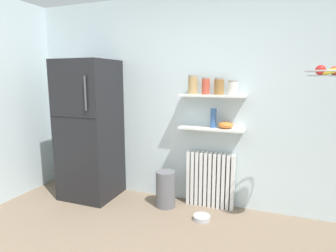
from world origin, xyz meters
TOP-DOWN VIEW (x-y plane):
  - back_wall at (0.00, 2.05)m, footprint 7.04×0.10m
  - refrigerator at (-1.28, 1.68)m, footprint 0.69×0.68m
  - radiator at (0.31, 1.92)m, footprint 0.59×0.12m
  - wall_shelf_lower at (0.31, 1.89)m, footprint 0.77×0.22m
  - wall_shelf_upper at (0.31, 1.89)m, footprint 0.77×0.22m
  - storage_jar_0 at (0.08, 1.89)m, footprint 0.11×0.11m
  - storage_jar_1 at (0.23, 1.89)m, footprint 0.09×0.09m
  - storage_jar_2 at (0.39, 1.89)m, footprint 0.11×0.11m
  - storage_jar_3 at (0.55, 1.89)m, footprint 0.11×0.11m
  - vase at (0.34, 1.89)m, footprint 0.07×0.07m
  - shelf_bowl at (0.49, 1.89)m, footprint 0.18×0.18m
  - trash_bin at (-0.20, 1.71)m, footprint 0.24×0.24m
  - pet_food_bowl at (0.31, 1.53)m, footprint 0.19×0.19m
  - hanging_fruit_basket at (1.41, 1.46)m, footprint 0.33×0.33m

SIDE VIEW (x-z plane):
  - pet_food_bowl at x=0.31m, z-range 0.00..0.05m
  - trash_bin at x=-0.20m, z-range 0.00..0.46m
  - radiator at x=0.31m, z-range 0.00..0.69m
  - refrigerator at x=-1.28m, z-range 0.00..1.83m
  - wall_shelf_lower at x=0.31m, z-range 0.99..1.01m
  - shelf_bowl at x=0.49m, z-range 1.01..1.09m
  - vase at x=0.34m, z-range 1.01..1.24m
  - back_wall at x=0.00m, z-range 0.00..2.60m
  - wall_shelf_upper at x=0.31m, z-range 1.38..1.41m
  - storage_jar_3 at x=0.55m, z-range 1.40..1.57m
  - storage_jar_2 at x=0.39m, z-range 1.40..1.60m
  - storage_jar_1 at x=0.23m, z-range 1.40..1.61m
  - storage_jar_0 at x=0.08m, z-range 1.40..1.63m
  - hanging_fruit_basket at x=1.41m, z-range 1.60..1.70m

